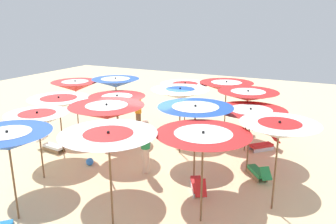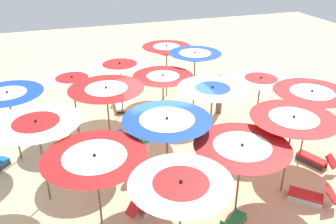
{
  "view_description": "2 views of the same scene",
  "coord_description": "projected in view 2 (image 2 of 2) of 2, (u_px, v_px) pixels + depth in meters",
  "views": [
    {
      "loc": [
        -5.42,
        9.37,
        4.94
      ],
      "look_at": [
        0.09,
        -1.51,
        1.49
      ],
      "focal_mm": 35.59,
      "sensor_mm": 36.0,
      "label": 1
    },
    {
      "loc": [
        -9.34,
        2.94,
        6.58
      ],
      "look_at": [
        1.35,
        -0.56,
        0.92
      ],
      "focal_mm": 38.23,
      "sensor_mm": 36.0,
      "label": 2
    }
  ],
  "objects": [
    {
      "name": "lounger_3",
      "position": [
        119.0,
        104.0,
        14.82
      ],
      "size": [
        1.3,
        0.46,
        0.51
      ],
      "rotation": [
        0.0,
        0.0,
        3.05
      ],
      "color": "olive",
      "rests_on": "ground"
    },
    {
      "name": "beach_umbrella_14",
      "position": [
        241.0,
        152.0,
        8.38
      ],
      "size": [
        2.29,
        2.29,
        2.21
      ],
      "color": "brown",
      "rests_on": "ground"
    },
    {
      "name": "beach_umbrella_6",
      "position": [
        107.0,
        94.0,
        10.72
      ],
      "size": [
        2.27,
        2.27,
        2.5
      ],
      "color": "brown",
      "rests_on": "ground"
    },
    {
      "name": "ground",
      "position": [
        165.0,
        157.0,
        11.71
      ],
      "size": [
        37.98,
        37.98,
        0.04
      ],
      "primitive_type": "cube",
      "color": "beige"
    },
    {
      "name": "beach_umbrella_12",
      "position": [
        311.0,
        98.0,
        10.82
      ],
      "size": [
        2.3,
        2.3,
        2.36
      ],
      "color": "brown",
      "rests_on": "ground"
    },
    {
      "name": "beach_umbrella_9",
      "position": [
        212.0,
        93.0,
        10.64
      ],
      "size": [
        2.1,
        2.1,
        2.53
      ],
      "color": "brown",
      "rests_on": "ground"
    },
    {
      "name": "lounger_2",
      "position": [
        150.0,
        203.0,
        9.41
      ],
      "size": [
        0.94,
        1.31,
        0.63
      ],
      "rotation": [
        0.0,
        0.0,
        5.23
      ],
      "color": "silver",
      "rests_on": "ground"
    },
    {
      "name": "lounger_5",
      "position": [
        310.0,
        195.0,
        9.69
      ],
      "size": [
        1.1,
        1.14,
        0.6
      ],
      "rotation": [
        0.0,
        0.0,
        7.1
      ],
      "color": "silver",
      "rests_on": "ground"
    },
    {
      "name": "beach_umbrella_3",
      "position": [
        9.0,
        100.0,
        10.67
      ],
      "size": [
        2.09,
        2.09,
        2.39
      ],
      "color": "brown",
      "rests_on": "ground"
    },
    {
      "name": "beach_umbrella_15",
      "position": [
        181.0,
        191.0,
        6.73
      ],
      "size": [
        2.0,
        2.0,
        2.48
      ],
      "color": "brown",
      "rests_on": "ground"
    },
    {
      "name": "beach_umbrella_7",
      "position": [
        37.0,
        128.0,
        8.84
      ],
      "size": [
        2.25,
        2.25,
        2.49
      ],
      "color": "brown",
      "rests_on": "ground"
    },
    {
      "name": "beachgoer_1",
      "position": [
        220.0,
        94.0,
        14.22
      ],
      "size": [
        0.3,
        0.3,
        1.62
      ],
      "rotation": [
        0.0,
        0.0,
        0.62
      ],
      "color": "brown",
      "rests_on": "ground"
    },
    {
      "name": "lounger_4",
      "position": [
        315.0,
        159.0,
        11.24
      ],
      "size": [
        1.28,
        0.78,
        0.56
      ],
      "rotation": [
        0.0,
        0.0,
        6.67
      ],
      "color": "#333338",
      "rests_on": "ground"
    },
    {
      "name": "beach_umbrella_10",
      "position": [
        167.0,
        125.0,
        8.98
      ],
      "size": [
        2.27,
        2.27,
        2.48
      ],
      "color": "brown",
      "rests_on": "ground"
    },
    {
      "name": "beach_umbrella_1",
      "position": [
        120.0,
        68.0,
        13.55
      ],
      "size": [
        2.2,
        2.2,
        2.21
      ],
      "color": "brown",
      "rests_on": "ground"
    },
    {
      "name": "beach_umbrella_0",
      "position": [
        167.0,
        51.0,
        15.19
      ],
      "size": [
        2.06,
        2.06,
        2.33
      ],
      "color": "brown",
      "rests_on": "ground"
    },
    {
      "name": "beach_umbrella_8",
      "position": [
        260.0,
        83.0,
        11.95
      ],
      "size": [
        2.11,
        2.11,
        2.31
      ],
      "color": "brown",
      "rests_on": "ground"
    },
    {
      "name": "beach_umbrella_11",
      "position": [
        95.0,
        162.0,
        7.63
      ],
      "size": [
        2.28,
        2.28,
        2.41
      ],
      "color": "brown",
      "rests_on": "ground"
    },
    {
      "name": "beach_umbrella_5",
      "position": [
        163.0,
        80.0,
        12.37
      ],
      "size": [
        2.11,
        2.11,
        2.22
      ],
      "color": "brown",
      "rests_on": "ground"
    },
    {
      "name": "beach_umbrella_2",
      "position": [
        73.0,
        83.0,
        12.27
      ],
      "size": [
        1.91,
        1.91,
        2.22
      ],
      "color": "brown",
      "rests_on": "ground"
    },
    {
      "name": "beach_umbrella_13",
      "position": [
        293.0,
        123.0,
        9.22
      ],
      "size": [
        2.24,
        2.24,
        2.4
      ],
      "color": "brown",
      "rests_on": "ground"
    },
    {
      "name": "beachgoer_0",
      "position": [
        145.0,
        138.0,
        10.91
      ],
      "size": [
        0.3,
        0.3,
        1.83
      ],
      "rotation": [
        0.0,
        0.0,
        1.66
      ],
      "color": "beige",
      "rests_on": "ground"
    },
    {
      "name": "beach_umbrella_4",
      "position": [
        195.0,
        57.0,
        13.8
      ],
      "size": [
        2.04,
        2.04,
        2.5
      ],
      "color": "brown",
      "rests_on": "ground"
    },
    {
      "name": "beach_ball",
      "position": [
        120.0,
        132.0,
        12.89
      ],
      "size": [
        0.26,
        0.26,
        0.26
      ],
      "primitive_type": "sphere",
      "color": "#337FE5",
      "rests_on": "ground"
    }
  ]
}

